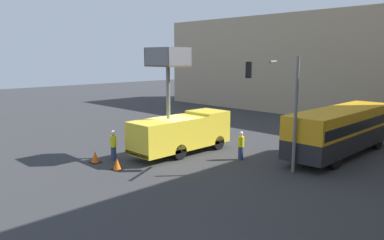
{
  "coord_description": "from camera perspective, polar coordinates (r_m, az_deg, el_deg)",
  "views": [
    {
      "loc": [
        17.62,
        -15.84,
        6.28
      ],
      "look_at": [
        0.18,
        1.44,
        2.11
      ],
      "focal_mm": 35.0,
      "sensor_mm": 36.0,
      "label": 1
    }
  ],
  "objects": [
    {
      "name": "traffic_cone_near_truck",
      "position": [
        23.25,
        -14.54,
        -5.5
      ],
      "size": [
        0.62,
        0.62,
        0.7
      ],
      "color": "black",
      "rests_on": "ground_plane"
    },
    {
      "name": "road_worker_near_truck",
      "position": [
        23.3,
        -11.89,
        -3.82
      ],
      "size": [
        0.38,
        0.38,
        1.87
      ],
      "rotation": [
        0.0,
        0.0,
        4.37
      ],
      "color": "navy",
      "rests_on": "ground_plane"
    },
    {
      "name": "traffic_cone_mid_road",
      "position": [
        21.55,
        -11.35,
        -6.64
      ],
      "size": [
        0.58,
        0.58,
        0.66
      ],
      "color": "black",
      "rests_on": "ground_plane"
    },
    {
      "name": "ground_plane",
      "position": [
        24.52,
        -2.7,
        -5.21
      ],
      "size": [
        120.0,
        120.0,
        0.0
      ],
      "primitive_type": "plane",
      "color": "#333335"
    },
    {
      "name": "city_bus",
      "position": [
        25.74,
        21.86,
        -1.09
      ],
      "size": [
        2.59,
        10.5,
        3.01
      ],
      "rotation": [
        0.0,
        0.0,
        1.8
      ],
      "color": "#232328",
      "rests_on": "ground_plane"
    },
    {
      "name": "utility_truck",
      "position": [
        24.34,
        -1.61,
        -1.51
      ],
      "size": [
        2.31,
        7.18,
        6.83
      ],
      "color": "yellow",
      "rests_on": "ground_plane"
    },
    {
      "name": "building_backdrop_far",
      "position": [
        44.4,
        22.09,
        7.86
      ],
      "size": [
        44.0,
        10.0,
        10.87
      ],
      "color": "tan",
      "rests_on": "ground_plane"
    },
    {
      "name": "traffic_light_pole",
      "position": [
        20.78,
        13.15,
        3.63
      ],
      "size": [
        2.62,
        2.37,
        6.31
      ],
      "color": "slate",
      "rests_on": "ground_plane"
    },
    {
      "name": "road_worker_directing",
      "position": [
        23.19,
        7.46,
        -3.89
      ],
      "size": [
        0.38,
        0.38,
        1.78
      ],
      "rotation": [
        0.0,
        0.0,
        5.85
      ],
      "color": "navy",
      "rests_on": "ground_plane"
    }
  ]
}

